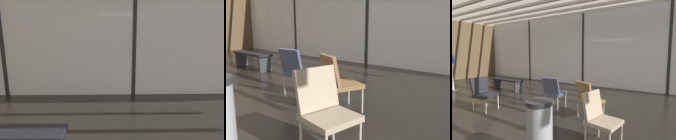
# 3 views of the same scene
# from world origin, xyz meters

# --- Properties ---
(glass_curtain_wall) EXTENTS (14.00, 0.08, 3.40)m
(glass_curtain_wall) POSITION_xyz_m (0.00, 5.20, 1.70)
(glass_curtain_wall) COLOR silver
(glass_curtain_wall) RESTS_ON ground
(window_mullion_0) EXTENTS (0.10, 0.12, 3.40)m
(window_mullion_0) POSITION_xyz_m (-3.50, 5.20, 1.70)
(window_mullion_0) COLOR black
(window_mullion_0) RESTS_ON ground
(window_mullion_1) EXTENTS (0.10, 0.12, 3.40)m
(window_mullion_1) POSITION_xyz_m (0.00, 5.20, 1.70)
(window_mullion_1) COLOR black
(window_mullion_1) RESTS_ON ground
(parked_airplane) EXTENTS (12.74, 3.70, 3.70)m
(parked_airplane) POSITION_xyz_m (-0.37, 11.61, 1.85)
(parked_airplane) COLOR silver
(parked_airplane) RESTS_ON ground
(waiting_bench) EXTENTS (1.51, 0.43, 0.47)m
(waiting_bench) POSITION_xyz_m (-2.04, 2.37, 0.36)
(waiting_bench) COLOR black
(waiting_bench) RESTS_ON ground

